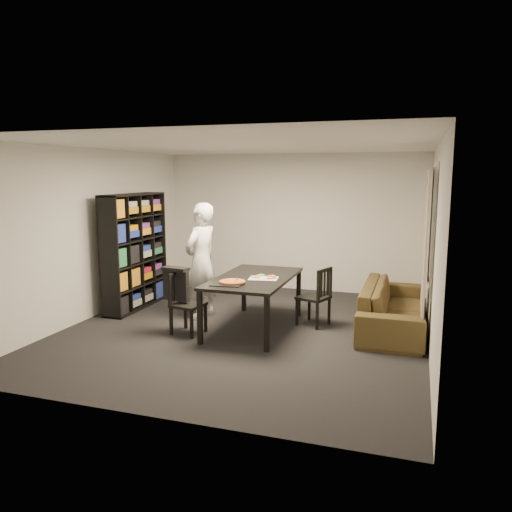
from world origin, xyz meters
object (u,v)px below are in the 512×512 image
(chair_right, at_px, (318,293))
(chair_left, at_px, (183,299))
(sofa, at_px, (394,307))
(bookshelf, at_px, (135,251))
(dining_table, at_px, (254,282))
(person, at_px, (201,261))
(pepperoni_pizza, at_px, (232,282))
(baking_tray, at_px, (227,284))

(chair_right, bearing_deg, chair_left, -42.89)
(chair_right, relative_size, sofa, 0.39)
(bookshelf, bearing_deg, dining_table, -12.87)
(bookshelf, xyz_separation_m, chair_left, (1.37, -1.00, -0.46))
(person, height_order, pepperoni_pizza, person)
(person, relative_size, sofa, 0.80)
(pepperoni_pizza, bearing_deg, bookshelf, 154.18)
(bookshelf, bearing_deg, chair_left, -36.15)
(baking_tray, bearing_deg, sofa, 29.54)
(bookshelf, height_order, sofa, bookshelf)
(chair_left, distance_m, sofa, 3.02)
(dining_table, bearing_deg, bookshelf, 167.13)
(bookshelf, relative_size, chair_left, 2.20)
(chair_left, relative_size, chair_right, 0.99)
(dining_table, distance_m, chair_right, 0.97)
(chair_right, height_order, baking_tray, chair_right)
(person, xyz_separation_m, sofa, (2.89, 0.30, -0.57))
(dining_table, xyz_separation_m, sofa, (1.92, 0.62, -0.37))
(chair_left, relative_size, baking_tray, 2.16)
(person, bearing_deg, chair_left, 19.71)
(sofa, bearing_deg, pepperoni_pizza, 118.81)
(person, distance_m, baking_tray, 1.19)
(chair_left, height_order, baking_tray, chair_left)
(chair_right, distance_m, sofa, 1.10)
(chair_right, distance_m, baking_tray, 1.46)
(bookshelf, relative_size, sofa, 0.85)
(bookshelf, height_order, pepperoni_pizza, bookshelf)
(person, xyz_separation_m, baking_tray, (0.78, -0.90, -0.12))
(baking_tray, xyz_separation_m, sofa, (2.11, 1.20, -0.44))
(bookshelf, relative_size, chair_right, 2.18)
(pepperoni_pizza, bearing_deg, person, 134.85)
(chair_left, height_order, person, person)
(bookshelf, distance_m, sofa, 4.22)
(chair_left, distance_m, chair_right, 1.96)
(baking_tray, height_order, pepperoni_pizza, pepperoni_pizza)
(sofa, bearing_deg, baking_tray, 119.54)
(bookshelf, bearing_deg, sofa, 1.47)
(baking_tray, bearing_deg, bookshelf, 152.21)
(bookshelf, relative_size, dining_table, 1.04)
(pepperoni_pizza, bearing_deg, dining_table, 75.11)
(person, xyz_separation_m, pepperoni_pizza, (0.83, -0.83, -0.10))
(sofa, bearing_deg, chair_right, 100.92)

